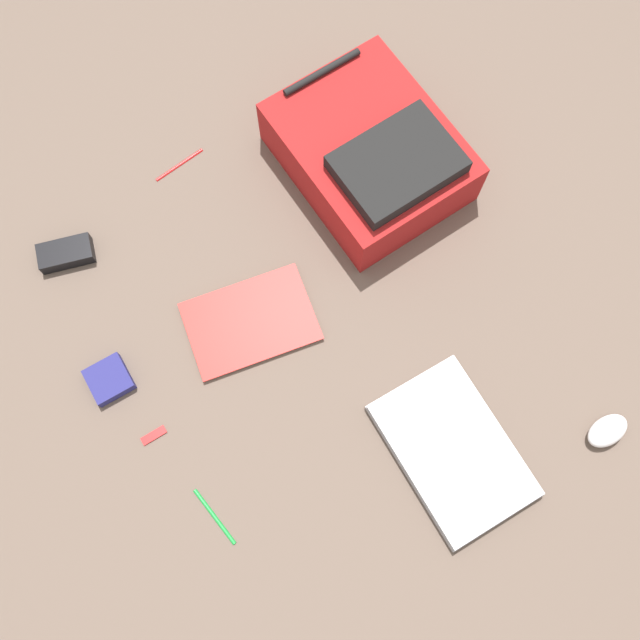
% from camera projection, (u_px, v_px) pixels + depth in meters
% --- Properties ---
extents(ground_plane, '(3.63, 3.63, 0.00)m').
position_uv_depth(ground_plane, '(333.00, 310.00, 1.59)').
color(ground_plane, brown).
extents(backpack, '(0.49, 0.42, 0.18)m').
position_uv_depth(backpack, '(371.00, 154.00, 1.62)').
color(backpack, maroon).
rests_on(backpack, ground_plane).
extents(laptop, '(0.37, 0.28, 0.03)m').
position_uv_depth(laptop, '(453.00, 450.00, 1.48)').
color(laptop, '#929296').
rests_on(laptop, ground_plane).
extents(book_manual, '(0.19, 0.28, 0.01)m').
position_uv_depth(book_manual, '(250.00, 322.00, 1.57)').
color(book_manual, silver).
rests_on(book_manual, ground_plane).
extents(computer_mouse, '(0.08, 0.10, 0.04)m').
position_uv_depth(computer_mouse, '(607.00, 431.00, 1.49)').
color(computer_mouse, silver).
rests_on(computer_mouse, ground_plane).
extents(power_brick, '(0.07, 0.13, 0.03)m').
position_uv_depth(power_brick, '(66.00, 253.00, 1.61)').
color(power_brick, black).
rests_on(power_brick, ground_plane).
extents(pen_black, '(0.13, 0.05, 0.01)m').
position_uv_depth(pen_black, '(214.00, 517.00, 1.45)').
color(pen_black, '#198C33').
rests_on(pen_black, ground_plane).
extents(pen_blue, '(0.05, 0.13, 0.01)m').
position_uv_depth(pen_blue, '(179.00, 164.00, 1.69)').
color(pen_blue, red).
rests_on(pen_blue, ground_plane).
extents(earbud_pouch, '(0.10, 0.10, 0.03)m').
position_uv_depth(earbud_pouch, '(109.00, 380.00, 1.53)').
color(earbud_pouch, navy).
rests_on(earbud_pouch, ground_plane).
extents(usb_stick, '(0.03, 0.06, 0.01)m').
position_uv_depth(usb_stick, '(154.00, 435.00, 1.50)').
color(usb_stick, '#B21919').
rests_on(usb_stick, ground_plane).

